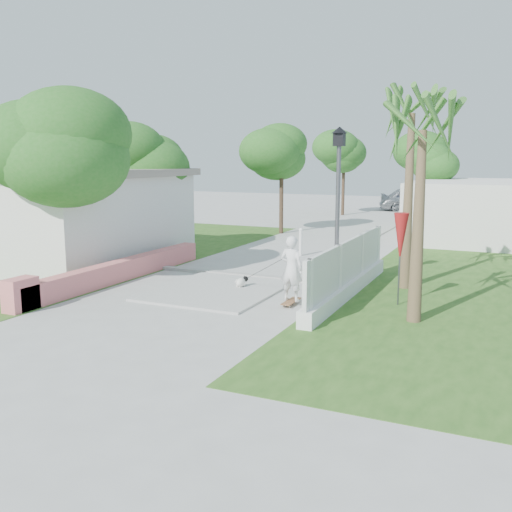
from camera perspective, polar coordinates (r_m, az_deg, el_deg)
The scene contains 22 objects.
ground at distance 12.52m, azimuth -12.58°, elevation -7.25°, with size 90.00×90.00×0.00m, color #B7B7B2.
path_strip at distance 30.60m, azimuth 10.58°, elevation 2.89°, with size 3.20×36.00×0.06m, color #B7B7B2.
curb at distance 17.50m, azimuth -0.69°, elevation -1.98°, with size 6.50×0.25×0.10m, color #999993.
grass_left at distance 22.89m, azimuth -14.54°, elevation 0.39°, with size 8.00×20.00×0.01m, color #2B551B.
grass_right at distance 17.86m, azimuth 23.05°, elevation -2.67°, with size 8.00×20.00×0.01m, color #2B551B.
pink_wall at distance 17.14m, azimuth -14.29°, elevation -1.64°, with size 0.45×8.20×0.80m.
house_left at distance 21.87m, azimuth -20.06°, elevation 4.00°, with size 8.40×7.40×3.23m.
lattice_fence at distance 15.33m, azimuth 9.27°, elevation -1.91°, with size 0.35×7.00×1.50m.
building_right at distance 27.62m, azimuth 21.82°, elevation 4.28°, with size 6.00×8.00×2.60m, color silver.
street_lamp at distance 15.67m, azimuth 8.18°, elevation 5.33°, with size 0.44×0.44×4.44m.
bollard at distance 20.97m, azimuth 4.47°, elevation 1.44°, with size 0.14×0.14×1.09m.
patio_umbrella at distance 14.35m, azimuth 14.26°, elevation 1.75°, with size 0.36×0.36×2.30m.
tree_left_near at distance 17.17m, azimuth -19.13°, elevation 9.94°, with size 3.60×3.60×5.28m.
tree_left_mid at distance 22.06m, azimuth -11.02°, elevation 9.29°, with size 3.20×3.20×4.85m.
tree_path_left at distance 27.47m, azimuth 2.60°, elevation 10.20°, with size 3.40×3.40×5.23m.
tree_path_right at distance 29.76m, azimuth 16.88°, elevation 9.14°, with size 3.00×3.00×4.79m.
tree_path_far at distance 36.88m, azimuth 8.82°, elevation 9.99°, with size 3.20×3.20×5.17m.
palm_far at distance 16.24m, azimuth 15.29°, elevation 12.51°, with size 1.80×1.80×5.30m.
palm_near at distance 12.84m, azimuth 16.29°, elevation 10.91°, with size 1.80×1.80×4.70m.
skateboarder at distance 14.94m, azimuth 1.12°, elevation -1.32°, with size 2.24×1.68×1.74m.
dog at distance 15.97m, azimuth -1.46°, elevation -2.60°, with size 0.35×0.49×0.35m.
parked_car at distance 40.25m, azimuth 15.84°, elevation 5.48°, with size 2.02×5.02×1.71m, color #B4B6BD.
Camera 1 is at (7.31, -9.49, 3.62)m, focal length 40.00 mm.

